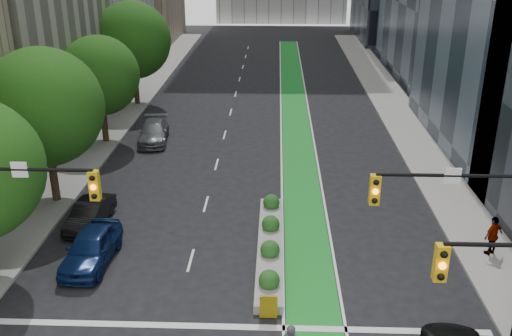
# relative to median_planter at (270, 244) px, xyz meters

# --- Properties ---
(sidewalk_left) EXTENTS (3.60, 90.00, 0.15)m
(sidewalk_left) POSITION_rel_median_planter_xyz_m (-13.00, 17.96, -0.30)
(sidewalk_left) COLOR gray
(sidewalk_left) RESTS_ON ground
(sidewalk_right) EXTENTS (3.60, 90.00, 0.15)m
(sidewalk_right) POSITION_rel_median_planter_xyz_m (10.60, 17.96, -0.30)
(sidewalk_right) COLOR gray
(sidewalk_right) RESTS_ON ground
(bike_lane_paint) EXTENTS (2.20, 70.00, 0.01)m
(bike_lane_paint) POSITION_rel_median_planter_xyz_m (1.80, 22.96, -0.37)
(bike_lane_paint) COLOR #188526
(bike_lane_paint) RESTS_ON ground
(tree_mid) EXTENTS (6.40, 6.40, 8.78)m
(tree_mid) POSITION_rel_median_planter_xyz_m (-12.20, 4.96, 5.20)
(tree_mid) COLOR black
(tree_mid) RESTS_ON ground
(tree_midfar) EXTENTS (5.60, 5.60, 7.76)m
(tree_midfar) POSITION_rel_median_planter_xyz_m (-12.20, 14.96, 4.57)
(tree_midfar) COLOR black
(tree_midfar) RESTS_ON ground
(tree_far) EXTENTS (6.60, 6.60, 9.00)m
(tree_far) POSITION_rel_median_planter_xyz_m (-12.20, 24.96, 5.32)
(tree_far) COLOR black
(tree_far) RESTS_ON ground
(signal_right) EXTENTS (5.82, 0.51, 7.20)m
(signal_right) POSITION_rel_median_planter_xyz_m (7.47, -6.57, 4.43)
(signal_right) COLOR black
(signal_right) RESTS_ON ground
(median_planter) EXTENTS (1.20, 10.26, 1.10)m
(median_planter) POSITION_rel_median_planter_xyz_m (0.00, 0.00, 0.00)
(median_planter) COLOR gray
(median_planter) RESTS_ON ground
(parked_car_left_near) EXTENTS (2.08, 4.76, 1.60)m
(parked_car_left_near) POSITION_rel_median_planter_xyz_m (-8.20, -1.40, 0.43)
(parked_car_left_near) COLOR #0C1D4A
(parked_car_left_near) RESTS_ON ground
(parked_car_left_mid) EXTENTS (1.81, 4.15, 1.33)m
(parked_car_left_mid) POSITION_rel_median_planter_xyz_m (-9.41, 2.23, 0.29)
(parked_car_left_mid) COLOR black
(parked_car_left_mid) RESTS_ON ground
(parked_car_left_far) EXTENTS (2.53, 5.15, 1.44)m
(parked_car_left_far) POSITION_rel_median_planter_xyz_m (-8.74, 15.32, 0.35)
(parked_car_left_far) COLOR #525557
(parked_car_left_far) RESTS_ON ground
(pedestrian_far) EXTENTS (1.21, 1.01, 1.94)m
(pedestrian_far) POSITION_rel_median_planter_xyz_m (10.38, -0.17, 0.75)
(pedestrian_far) COLOR gray
(pedestrian_far) RESTS_ON sidewalk_right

